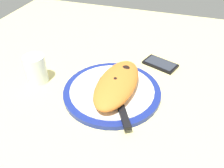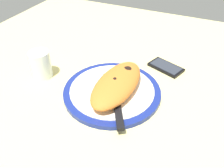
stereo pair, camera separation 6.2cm
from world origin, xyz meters
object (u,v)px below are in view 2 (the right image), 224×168
fork (95,86)px  smartphone (166,67)px  calzone (117,83)px  knife (118,108)px  plate (112,91)px  water_glass (41,66)px

fork → smartphone: (-22.54, 17.88, -1.48)cm
calzone → knife: bearing=23.7°
plate → calzone: bearing=103.0°
plate → fork: bearing=-76.8°
water_glass → calzone: bearing=93.6°
fork → calzone: bearing=103.2°
fork → water_glass: bearing=-89.8°
calzone → knife: size_ratio=1.25×
water_glass → plate: bearing=93.0°
knife → water_glass: (-6.52, -31.66, 1.80)cm
fork → smartphone: 28.80cm
calzone → smartphone: bearing=152.8°
knife → plate: bearing=-146.0°
fork → plate: bearing=103.2°
water_glass → smartphone: bearing=120.3°
fork → water_glass: water_glass is taller
fork → smartphone: size_ratio=1.24×
knife → water_glass: 32.38cm
knife → fork: bearing=-121.4°
calzone → smartphone: 23.77cm
fork → smartphone: fork is taller
plate → smartphone: (-21.25, 12.40, -0.32)cm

